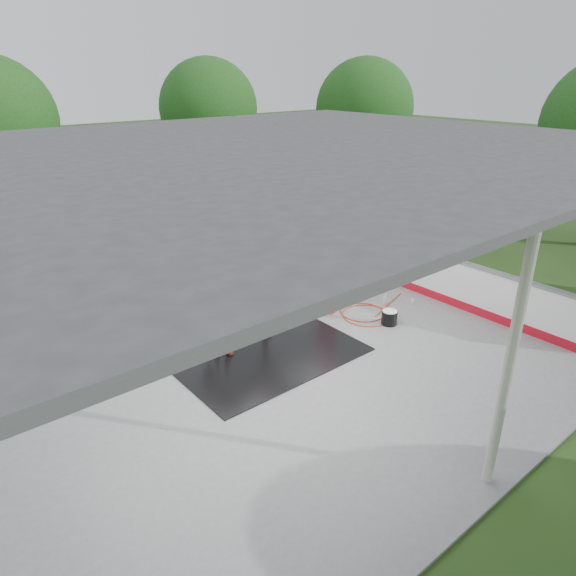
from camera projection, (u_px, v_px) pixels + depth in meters
ground at (276, 351)px, 10.47m from camera, size 100.00×100.00×0.00m
concrete_slab at (276, 349)px, 10.46m from camera, size 12.00×10.00×0.05m
pavilion_structure at (274, 152)px, 8.91m from camera, size 12.60×10.60×4.05m
dasher_board at (419, 271)px, 12.93m from camera, size 0.16×8.00×1.15m
tree_belt at (258, 155)px, 9.79m from camera, size 28.00×28.00×5.80m
rubber_mat at (254, 345)px, 10.54m from camera, size 3.62×3.39×0.03m
horse at (252, 299)px, 10.13m from camera, size 2.59×1.55×2.05m
handler at (328, 275)px, 11.70m from camera, size 0.55×0.74×1.84m
wash_bucket at (389, 317)px, 11.39m from camera, size 0.35×0.35×0.33m
soap_bottle_a at (385, 299)px, 12.34m from camera, size 0.11×0.11×0.28m
soap_bottle_b at (412, 301)px, 12.38m from camera, size 0.11×0.11×0.17m
hose_coil at (365, 314)px, 11.90m from camera, size 2.17×1.28×0.02m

